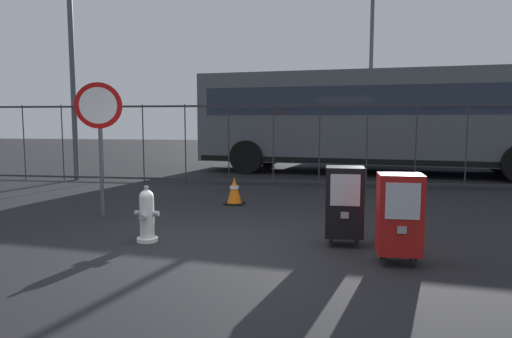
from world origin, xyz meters
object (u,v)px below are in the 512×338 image
Objects in this scene: newspaper_box_primary at (344,202)px; newspaper_box_secondary at (399,214)px; fire_hydrant at (147,216)px; street_light_near_right at (371,58)px; bus_near at (376,116)px; bus_far at (461,117)px; traffic_cone at (234,191)px; stop_sign at (99,121)px.

newspaper_box_primary is 1.00× the size of newspaper_box_secondary.
fire_hydrant is 13.06m from street_light_near_right.
street_light_near_right reaches higher than bus_near.
street_light_near_right is (3.87, 11.97, 3.51)m from fire_hydrant.
bus_far is at bearing 69.50° from newspaper_box_primary.
traffic_cone is 0.05× the size of bus_far.
traffic_cone is 0.08× the size of street_light_near_right.
fire_hydrant is 2.61m from newspaper_box_primary.
street_light_near_right is at bearing 95.84° from bus_near.
street_light_near_right reaches higher than newspaper_box_primary.
fire_hydrant is 1.41× the size of traffic_cone.
street_light_near_right is at bearing 83.78° from newspaper_box_primary.
newspaper_box_primary is at bearing 130.02° from newspaper_box_secondary.
newspaper_box_secondary is at bearing -22.93° from stop_sign.
bus_near is (3.16, 5.72, 1.45)m from traffic_cone.
bus_far is (4.79, 12.82, 1.14)m from newspaper_box_primary.
fire_hydrant is 0.07× the size of bus_near.
newspaper_box_primary is at bearing 5.04° from fire_hydrant.
newspaper_box_primary is (2.59, 0.23, 0.22)m from fire_hydrant.
bus_far is (6.78, 10.19, 1.45)m from traffic_cone.
newspaper_box_primary is at bearing -52.96° from traffic_cone.
newspaper_box_secondary is at bearing -114.01° from bus_far.
bus_near is at bearing 61.08° from traffic_cone.
bus_far reaches higher than traffic_cone.
stop_sign is 0.21× the size of bus_near.
bus_far is at bearing 72.70° from newspaper_box_secondary.
traffic_cone is (1.99, 1.39, -1.34)m from stop_sign.
bus_near is 4.02m from street_light_near_right.
newspaper_box_secondary is 5.06m from stop_sign.
newspaper_box_secondary reaches higher than fire_hydrant.
bus_far is at bearing 56.38° from traffic_cone.
fire_hydrant is 2.37m from stop_sign.
street_light_near_right is at bearing -169.71° from bus_far.
bus_near is (1.18, 8.35, 1.14)m from newspaper_box_primary.
newspaper_box_primary is at bearing -90.48° from bus_near.
newspaper_box_primary is 0.10× the size of bus_far.
newspaper_box_primary is 0.09× the size of bus_near.
newspaper_box_primary is at bearing -117.21° from bus_far.
stop_sign is at bearing -145.00° from traffic_cone.
newspaper_box_primary is 12.27m from street_light_near_right.
fire_hydrant is at bearing -101.91° from traffic_cone.
stop_sign is at bearing 162.76° from newspaper_box_primary.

